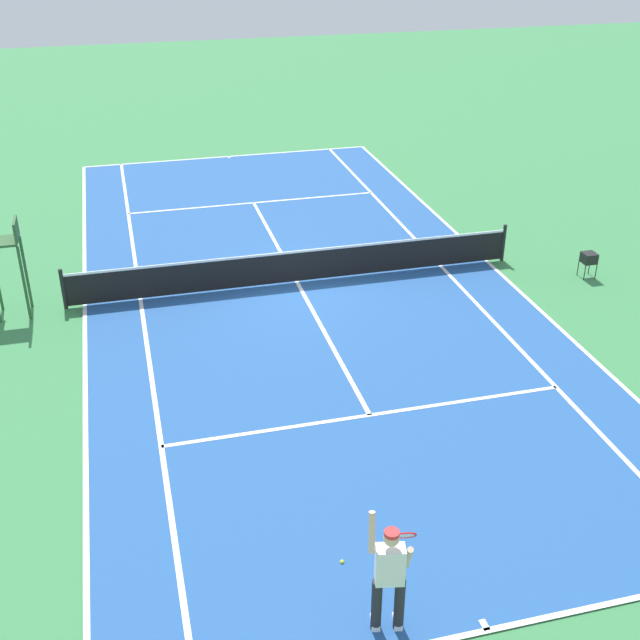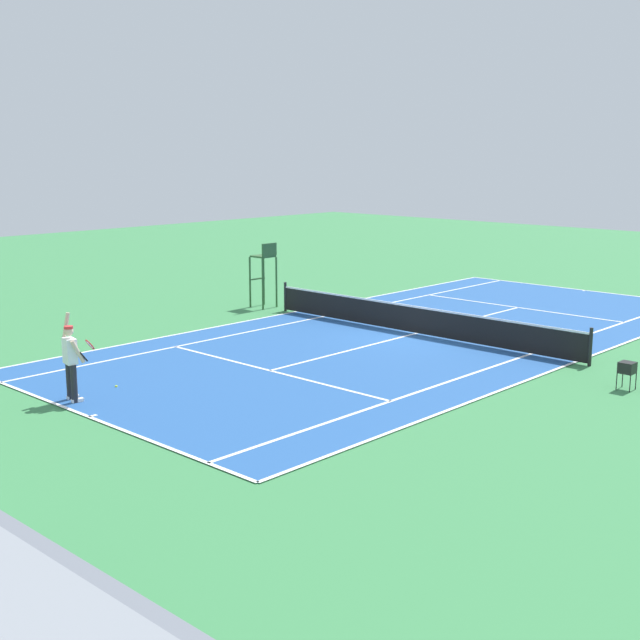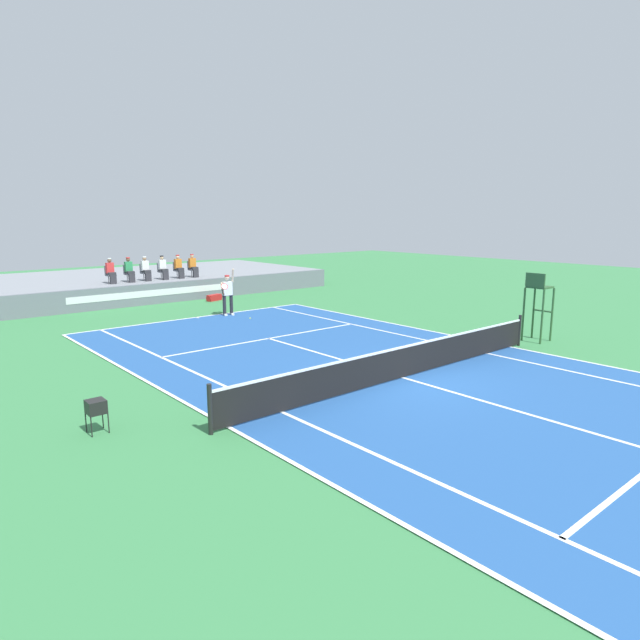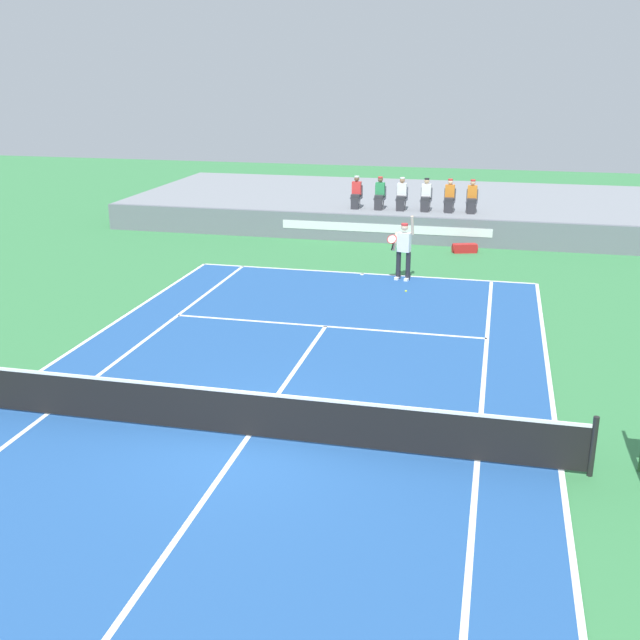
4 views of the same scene
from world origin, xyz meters
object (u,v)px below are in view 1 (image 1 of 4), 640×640
tennis_player (390,576)px  tennis_ball (342,562)px  umpire_chair (8,256)px  ball_hopper (589,257)px

tennis_player → tennis_ball: tennis_player is taller
tennis_player → umpire_chair: 12.81m
tennis_player → umpire_chair: size_ratio=0.85×
umpire_chair → ball_hopper: (-14.72, 1.59, -0.98)m
umpire_chair → ball_hopper: size_ratio=3.49×
tennis_ball → ball_hopper: ball_hopper is taller
tennis_player → tennis_ball: size_ratio=30.63×
tennis_ball → ball_hopper: bearing=-137.5°
tennis_ball → ball_hopper: 12.62m
tennis_player → ball_hopper: (-9.02, -9.87, -0.42)m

